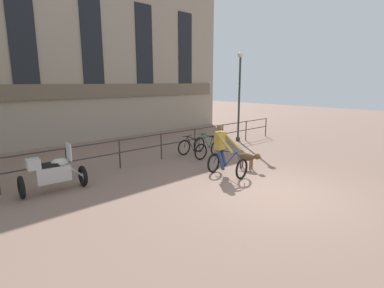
% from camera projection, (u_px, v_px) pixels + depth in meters
% --- Properties ---
extents(ground_plane, '(60.00, 60.00, 0.00)m').
position_uv_depth(ground_plane, '(276.00, 193.00, 8.37)').
color(ground_plane, '#846656').
extents(canal_railing, '(15.05, 0.05, 1.05)m').
position_uv_depth(canal_railing, '(161.00, 142.00, 11.91)').
color(canal_railing, '#2D2B28').
rests_on(canal_railing, ground_plane).
extents(building_facade, '(18.00, 0.72, 8.81)m').
position_uv_depth(building_facade, '(90.00, 55.00, 15.27)').
color(building_facade, gray).
rests_on(building_facade, ground_plane).
extents(cyclist_with_bike, '(0.81, 1.24, 1.70)m').
position_uv_depth(cyclist_with_bike, '(224.00, 153.00, 9.86)').
color(cyclist_with_bike, black).
rests_on(cyclist_with_bike, ground_plane).
extents(dog, '(0.34, 1.02, 0.62)m').
position_uv_depth(dog, '(249.00, 157.00, 10.60)').
color(dog, brown).
rests_on(dog, ground_plane).
extents(parked_motorcycle, '(1.79, 0.79, 1.35)m').
position_uv_depth(parked_motorcycle, '(52.00, 173.00, 8.35)').
color(parked_motorcycle, black).
rests_on(parked_motorcycle, ground_plane).
extents(parked_bicycle_near_lamp, '(0.72, 1.14, 0.86)m').
position_uv_depth(parked_bicycle_near_lamp, '(192.00, 149.00, 12.26)').
color(parked_bicycle_near_lamp, black).
rests_on(parked_bicycle_near_lamp, ground_plane).
extents(parked_bicycle_mid_left, '(0.68, 1.12, 0.86)m').
position_uv_depth(parked_bicycle_mid_left, '(208.00, 146.00, 12.87)').
color(parked_bicycle_mid_left, black).
rests_on(parked_bicycle_mid_left, ground_plane).
extents(street_lamp, '(0.28, 0.28, 4.51)m').
position_uv_depth(street_lamp, '(239.00, 92.00, 15.28)').
color(street_lamp, '#2D382D').
rests_on(street_lamp, ground_plane).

